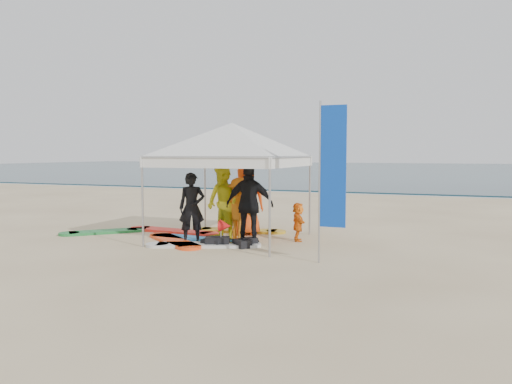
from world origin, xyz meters
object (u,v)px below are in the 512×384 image
object	(u,v)px
person_black_b	(250,205)
canopy_tent	(232,123)
person_yellow	(223,203)
person_orange_b	(246,199)
marker_pennant	(225,226)
surfboard_spread	(183,236)
person_orange_a	(239,209)
feather_flag	(332,169)
person_black_a	(192,208)
person_seated	(298,222)

from	to	relation	value
person_black_b	canopy_tent	xyz separation A→B (m)	(-0.68, 0.49, 1.95)
person_yellow	person_orange_b	bearing A→B (deg)	101.84
marker_pennant	surfboard_spread	distance (m)	1.86
person_orange_a	feather_flag	distance (m)	3.44
person_yellow	marker_pennant	distance (m)	1.01
person_orange_a	person_orange_b	size ratio (longest dim) A/B	0.80
person_black_a	surfboard_spread	distance (m)	1.18
person_yellow	marker_pennant	world-z (taller)	person_yellow
person_orange_b	marker_pennant	bearing A→B (deg)	68.54
person_black_b	person_orange_b	world-z (taller)	person_orange_b
person_black_a	canopy_tent	world-z (taller)	canopy_tent
person_black_b	surfboard_spread	world-z (taller)	person_black_b
person_seated	person_black_a	bearing A→B (deg)	96.66
person_black_a	person_yellow	distance (m)	0.81
person_black_a	person_black_b	distance (m)	1.47
feather_flag	person_seated	bearing A→B (deg)	121.00
person_orange_a	marker_pennant	bearing A→B (deg)	113.59
person_black_b	person_black_a	bearing A→B (deg)	-3.03
person_orange_a	canopy_tent	world-z (taller)	canopy_tent
person_seated	surfboard_spread	bearing A→B (deg)	81.12
person_orange_a	person_black_a	bearing A→B (deg)	57.53
person_orange_b	person_orange_a	bearing A→B (deg)	72.57
canopy_tent	surfboard_spread	xyz separation A→B (m)	(-1.38, -0.07, -2.89)
person_black_a	surfboard_spread	xyz separation A→B (m)	(-0.60, 0.60, -0.82)
person_yellow	person_seated	xyz separation A→B (m)	(1.77, 0.62, -0.46)
person_orange_a	canopy_tent	size ratio (longest dim) A/B	0.35
canopy_tent	marker_pennant	size ratio (longest dim) A/B	6.98
person_black_a	person_orange_a	bearing A→B (deg)	8.69
person_orange_a	person_black_b	xyz separation A→B (m)	(0.50, -0.54, 0.18)
person_black_b	feather_flag	distance (m)	2.71
person_orange_a	person_seated	distance (m)	1.50
person_yellow	surfboard_spread	size ratio (longest dim) A/B	0.35
feather_flag	person_orange_b	bearing A→B (deg)	138.22
canopy_tent	feather_flag	size ratio (longest dim) A/B	1.39
person_seated	marker_pennant	world-z (taller)	person_seated
person_orange_b	marker_pennant	distance (m)	1.83
person_orange_a	marker_pennant	world-z (taller)	person_orange_a
person_yellow	person_orange_b	xyz separation A→B (m)	(0.23, 0.96, 0.03)
person_black_b	canopy_tent	distance (m)	2.12
person_black_a	marker_pennant	world-z (taller)	person_black_a
feather_flag	person_black_a	bearing A→B (deg)	164.11
person_black_a	person_yellow	world-z (taller)	person_yellow
person_black_a	person_orange_b	distance (m)	1.73
person_orange_b	person_black_a	bearing A→B (deg)	34.37
canopy_tent	feather_flag	bearing A→B (deg)	-30.51
person_orange_b	canopy_tent	size ratio (longest dim) A/B	0.44
person_orange_b	marker_pennant	size ratio (longest dim) A/B	3.07
feather_flag	marker_pennant	xyz separation A→B (m)	(-2.69, 0.83, -1.39)
marker_pennant	person_black_a	bearing A→B (deg)	167.85
person_yellow	canopy_tent	xyz separation A→B (m)	(0.21, 0.09, 1.98)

